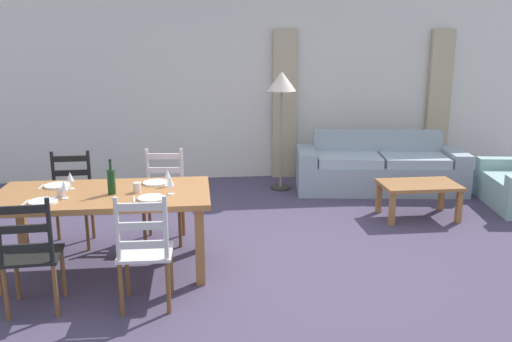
{
  "coord_description": "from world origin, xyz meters",
  "views": [
    {
      "loc": [
        -0.5,
        -4.84,
        2.13
      ],
      "look_at": [
        0.11,
        0.59,
        0.75
      ],
      "focal_mm": 38.22,
      "sensor_mm": 36.0,
      "label": 1
    }
  ],
  "objects_px": {
    "wine_glass_near_left": "(64,186)",
    "standing_lamp": "(282,89)",
    "dining_chair_near_left": "(31,255)",
    "coffee_cup_secondary": "(61,192)",
    "wine_glass_far_right": "(168,175)",
    "coffee_cup_primary": "(137,187)",
    "dining_chair_far_left": "(71,199)",
    "coffee_table": "(419,188)",
    "dining_table": "(104,202)",
    "dining_chair_far_right": "(164,196)",
    "wine_glass_near_right": "(171,182)",
    "wine_bottle": "(111,181)",
    "couch": "(379,169)",
    "wine_glass_far_left": "(70,177)",
    "dining_chair_near_right": "(145,251)"
  },
  "relations": [
    {
      "from": "wine_glass_near_left",
      "to": "standing_lamp",
      "type": "height_order",
      "value": "standing_lamp"
    },
    {
      "from": "dining_chair_near_left",
      "to": "coffee_cup_secondary",
      "type": "distance_m",
      "value": 0.71
    },
    {
      "from": "wine_glass_far_right",
      "to": "coffee_cup_primary",
      "type": "xyz_separation_m",
      "value": [
        -0.27,
        -0.17,
        -0.07
      ]
    },
    {
      "from": "dining_chair_far_left",
      "to": "coffee_table",
      "type": "xyz_separation_m",
      "value": [
        3.9,
        0.41,
        -0.12
      ]
    },
    {
      "from": "dining_table",
      "to": "wine_glass_far_right",
      "type": "height_order",
      "value": "wine_glass_far_right"
    },
    {
      "from": "wine_glass_far_right",
      "to": "standing_lamp",
      "type": "height_order",
      "value": "standing_lamp"
    },
    {
      "from": "dining_chair_near_left",
      "to": "coffee_cup_primary",
      "type": "bearing_deg",
      "value": 42.85
    },
    {
      "from": "dining_chair_far_right",
      "to": "wine_glass_far_right",
      "type": "relative_size",
      "value": 5.96
    },
    {
      "from": "dining_chair_far_right",
      "to": "wine_glass_near_right",
      "type": "height_order",
      "value": "dining_chair_far_right"
    },
    {
      "from": "wine_glass_near_left",
      "to": "wine_glass_far_right",
      "type": "height_order",
      "value": "same"
    },
    {
      "from": "wine_glass_near_right",
      "to": "coffee_table",
      "type": "distance_m",
      "value": 3.14
    },
    {
      "from": "wine_glass_near_left",
      "to": "coffee_table",
      "type": "xyz_separation_m",
      "value": [
        3.74,
        1.29,
        -0.51
      ]
    },
    {
      "from": "wine_glass_far_right",
      "to": "coffee_cup_secondary",
      "type": "bearing_deg",
      "value": -165.2
    },
    {
      "from": "dining_chair_near_left",
      "to": "wine_bottle",
      "type": "distance_m",
      "value": 0.94
    },
    {
      "from": "wine_glass_near_right",
      "to": "standing_lamp",
      "type": "relative_size",
      "value": 0.1
    },
    {
      "from": "dining_table",
      "to": "dining_chair_far_right",
      "type": "height_order",
      "value": "dining_chair_far_right"
    },
    {
      "from": "dining_chair_far_left",
      "to": "couch",
      "type": "height_order",
      "value": "dining_chair_far_left"
    },
    {
      "from": "coffee_cup_primary",
      "to": "wine_glass_near_left",
      "type": "bearing_deg",
      "value": -168.31
    },
    {
      "from": "wine_bottle",
      "to": "coffee_cup_primary",
      "type": "relative_size",
      "value": 3.51
    },
    {
      "from": "dining_chair_far_left",
      "to": "wine_glass_near_left",
      "type": "distance_m",
      "value": 0.97
    },
    {
      "from": "wine_glass_far_left",
      "to": "wine_glass_near_left",
      "type": "bearing_deg",
      "value": -87.34
    },
    {
      "from": "wine_glass_near_left",
      "to": "wine_glass_far_right",
      "type": "bearing_deg",
      "value": 18.91
    },
    {
      "from": "dining_chair_near_right",
      "to": "dining_chair_near_left",
      "type": "bearing_deg",
      "value": 178.01
    },
    {
      "from": "wine_glass_near_left",
      "to": "wine_glass_near_right",
      "type": "xyz_separation_m",
      "value": [
        0.9,
        0.03,
        0.0
      ]
    },
    {
      "from": "wine_glass_near_left",
      "to": "standing_lamp",
      "type": "bearing_deg",
      "value": 49.36
    },
    {
      "from": "coffee_cup_secondary",
      "to": "wine_bottle",
      "type": "bearing_deg",
      "value": 5.31
    },
    {
      "from": "dining_chair_near_right",
      "to": "wine_glass_far_right",
      "type": "relative_size",
      "value": 5.96
    },
    {
      "from": "dining_table",
      "to": "wine_glass_far_left",
      "type": "xyz_separation_m",
      "value": [
        -0.31,
        0.15,
        0.2
      ]
    },
    {
      "from": "wine_glass_far_left",
      "to": "standing_lamp",
      "type": "relative_size",
      "value": 0.1
    },
    {
      "from": "dining_table",
      "to": "coffee_cup_primary",
      "type": "xyz_separation_m",
      "value": [
        0.31,
        -0.03,
        0.13
      ]
    },
    {
      "from": "wine_glass_near_right",
      "to": "couch",
      "type": "relative_size",
      "value": 0.07
    },
    {
      "from": "wine_bottle",
      "to": "coffee_cup_primary",
      "type": "xyz_separation_m",
      "value": [
        0.22,
        0.03,
        -0.07
      ]
    },
    {
      "from": "couch",
      "to": "coffee_cup_secondary",
      "type": "bearing_deg",
      "value": -146.59
    },
    {
      "from": "dining_chair_near_right",
      "to": "wine_glass_near_left",
      "type": "bearing_deg",
      "value": 139.77
    },
    {
      "from": "coffee_table",
      "to": "standing_lamp",
      "type": "height_order",
      "value": "standing_lamp"
    },
    {
      "from": "dining_chair_near_right",
      "to": "couch",
      "type": "xyz_separation_m",
      "value": [
        2.95,
        3.11,
        -0.19
      ]
    },
    {
      "from": "dining_table",
      "to": "wine_glass_near_right",
      "type": "bearing_deg",
      "value": -11.34
    },
    {
      "from": "wine_glass_near_left",
      "to": "standing_lamp",
      "type": "distance_m",
      "value": 3.58
    },
    {
      "from": "dining_chair_far_right",
      "to": "wine_glass_far_right",
      "type": "height_order",
      "value": "dining_chair_far_right"
    },
    {
      "from": "wine_glass_far_left",
      "to": "coffee_cup_secondary",
      "type": "xyz_separation_m",
      "value": [
        -0.03,
        -0.24,
        -0.07
      ]
    },
    {
      "from": "coffee_table",
      "to": "coffee_cup_primary",
      "type": "bearing_deg",
      "value": -159.66
    },
    {
      "from": "dining_chair_far_right",
      "to": "wine_glass_far_left",
      "type": "relative_size",
      "value": 5.96
    },
    {
      "from": "coffee_table",
      "to": "wine_glass_far_right",
      "type": "bearing_deg",
      "value": -160.96
    },
    {
      "from": "dining_chair_far_left",
      "to": "wine_glass_near_left",
      "type": "bearing_deg",
      "value": -79.83
    },
    {
      "from": "dining_chair_near_right",
      "to": "wine_glass_near_right",
      "type": "distance_m",
      "value": 0.76
    },
    {
      "from": "wine_glass_far_left",
      "to": "coffee_cup_primary",
      "type": "height_order",
      "value": "wine_glass_far_left"
    },
    {
      "from": "wine_glass_far_left",
      "to": "coffee_cup_secondary",
      "type": "bearing_deg",
      "value": -97.03
    },
    {
      "from": "wine_glass_near_left",
      "to": "coffee_table",
      "type": "distance_m",
      "value": 3.99
    },
    {
      "from": "dining_chair_far_left",
      "to": "wine_glass_near_right",
      "type": "bearing_deg",
      "value": -38.84
    },
    {
      "from": "coffee_cup_primary",
      "to": "coffee_cup_secondary",
      "type": "height_order",
      "value": "same"
    }
  ]
}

